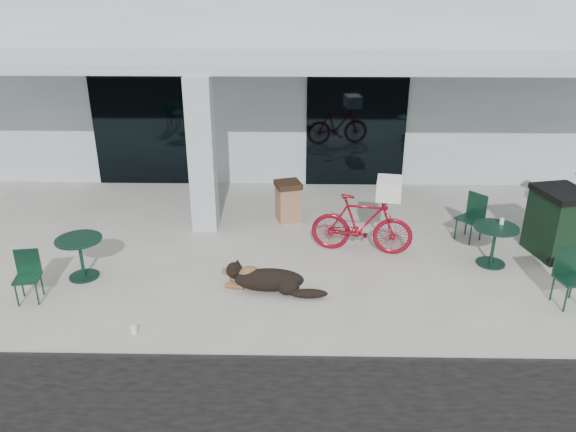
{
  "coord_description": "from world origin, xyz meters",
  "views": [
    {
      "loc": [
        0.42,
        -8.35,
        4.85
      ],
      "look_at": [
        0.24,
        0.59,
        1.0
      ],
      "focal_mm": 35.0,
      "sensor_mm": 36.0,
      "label": 1
    }
  ],
  "objects_px": {
    "cafe_table_near": "(81,258)",
    "trash_receptacle": "(288,201)",
    "bicycle": "(362,224)",
    "wheeled_bin": "(558,223)",
    "dog": "(269,279)",
    "cafe_chair_far_a": "(572,279)",
    "cafe_table_far": "(493,246)",
    "cafe_chair_near": "(27,278)",
    "cafe_chair_far_b": "(470,218)"
  },
  "relations": [
    {
      "from": "cafe_chair_far_a",
      "to": "wheeled_bin",
      "type": "distance_m",
      "value": 1.87
    },
    {
      "from": "cafe_table_far",
      "to": "trash_receptacle",
      "type": "xyz_separation_m",
      "value": [
        -3.73,
        1.92,
        0.06
      ]
    },
    {
      "from": "cafe_chair_far_b",
      "to": "wheeled_bin",
      "type": "distance_m",
      "value": 1.56
    },
    {
      "from": "cafe_table_near",
      "to": "cafe_chair_near",
      "type": "bearing_deg",
      "value": -126.62
    },
    {
      "from": "cafe_table_near",
      "to": "cafe_table_far",
      "type": "distance_m",
      "value": 7.27
    },
    {
      "from": "cafe_chair_near",
      "to": "cafe_table_far",
      "type": "height_order",
      "value": "cafe_chair_near"
    },
    {
      "from": "bicycle",
      "to": "cafe_table_far",
      "type": "distance_m",
      "value": 2.38
    },
    {
      "from": "dog",
      "to": "cafe_chair_near",
      "type": "relative_size",
      "value": 1.59
    },
    {
      "from": "bicycle",
      "to": "wheeled_bin",
      "type": "height_order",
      "value": "wheeled_bin"
    },
    {
      "from": "cafe_table_near",
      "to": "trash_receptacle",
      "type": "xyz_separation_m",
      "value": [
        3.51,
        2.55,
        0.07
      ]
    },
    {
      "from": "cafe_chair_near",
      "to": "cafe_chair_far_a",
      "type": "distance_m",
      "value": 8.61
    },
    {
      "from": "bicycle",
      "to": "cafe_table_far",
      "type": "relative_size",
      "value": 2.39
    },
    {
      "from": "cafe_table_far",
      "to": "cafe_chair_far_a",
      "type": "xyz_separation_m",
      "value": [
        0.78,
        -1.37,
        0.1
      ]
    },
    {
      "from": "dog",
      "to": "cafe_table_far",
      "type": "bearing_deg",
      "value": 26.87
    },
    {
      "from": "dog",
      "to": "wheeled_bin",
      "type": "bearing_deg",
      "value": 27.88
    },
    {
      "from": "trash_receptacle",
      "to": "cafe_table_far",
      "type": "bearing_deg",
      "value": -27.27
    },
    {
      "from": "cafe_chair_near",
      "to": "cafe_chair_far_b",
      "type": "xyz_separation_m",
      "value": [
        7.68,
        2.43,
        0.05
      ]
    },
    {
      "from": "cafe_chair_near",
      "to": "dog",
      "type": "bearing_deg",
      "value": -3.57
    },
    {
      "from": "wheeled_bin",
      "to": "cafe_chair_far_b",
      "type": "bearing_deg",
      "value": 145.07
    },
    {
      "from": "bicycle",
      "to": "trash_receptacle",
      "type": "distance_m",
      "value": 2.04
    },
    {
      "from": "cafe_table_far",
      "to": "cafe_chair_far_b",
      "type": "xyz_separation_m",
      "value": [
        -0.15,
        1.03,
        0.09
      ]
    },
    {
      "from": "cafe_table_near",
      "to": "trash_receptacle",
      "type": "relative_size",
      "value": 0.91
    },
    {
      "from": "cafe_chair_far_b",
      "to": "wheeled_bin",
      "type": "xyz_separation_m",
      "value": [
        1.43,
        -0.6,
        0.18
      ]
    },
    {
      "from": "bicycle",
      "to": "wheeled_bin",
      "type": "bearing_deg",
      "value": -80.6
    },
    {
      "from": "bicycle",
      "to": "cafe_table_far",
      "type": "height_order",
      "value": "bicycle"
    },
    {
      "from": "bicycle",
      "to": "dog",
      "type": "distance_m",
      "value": 2.25
    },
    {
      "from": "bicycle",
      "to": "trash_receptacle",
      "type": "relative_size",
      "value": 2.18
    },
    {
      "from": "cafe_chair_far_b",
      "to": "dog",
      "type": "bearing_deg",
      "value": -101.94
    },
    {
      "from": "cafe_table_near",
      "to": "trash_receptacle",
      "type": "bearing_deg",
      "value": 36.0
    },
    {
      "from": "trash_receptacle",
      "to": "dog",
      "type": "bearing_deg",
      "value": -94.96
    },
    {
      "from": "cafe_chair_near",
      "to": "cafe_chair_far_b",
      "type": "bearing_deg",
      "value": 8.16
    },
    {
      "from": "cafe_table_near",
      "to": "cafe_chair_far_a",
      "type": "relative_size",
      "value": 0.83
    },
    {
      "from": "bicycle",
      "to": "trash_receptacle",
      "type": "bearing_deg",
      "value": 53.7
    },
    {
      "from": "dog",
      "to": "cafe_chair_far_b",
      "type": "relative_size",
      "value": 1.43
    },
    {
      "from": "trash_receptacle",
      "to": "cafe_table_near",
      "type": "bearing_deg",
      "value": -144.0
    },
    {
      "from": "trash_receptacle",
      "to": "wheeled_bin",
      "type": "bearing_deg",
      "value": -16.64
    },
    {
      "from": "cafe_chair_near",
      "to": "cafe_table_far",
      "type": "relative_size",
      "value": 1.06
    },
    {
      "from": "cafe_chair_far_a",
      "to": "cafe_chair_far_b",
      "type": "xyz_separation_m",
      "value": [
        -0.93,
        2.39,
        -0.0
      ]
    },
    {
      "from": "cafe_table_near",
      "to": "trash_receptacle",
      "type": "height_order",
      "value": "trash_receptacle"
    },
    {
      "from": "bicycle",
      "to": "cafe_table_near",
      "type": "height_order",
      "value": "bicycle"
    },
    {
      "from": "cafe_table_far",
      "to": "cafe_chair_far_b",
      "type": "distance_m",
      "value": 1.04
    },
    {
      "from": "cafe_table_far",
      "to": "trash_receptacle",
      "type": "height_order",
      "value": "trash_receptacle"
    },
    {
      "from": "cafe_table_far",
      "to": "cafe_chair_far_a",
      "type": "distance_m",
      "value": 1.58
    },
    {
      "from": "cafe_chair_near",
      "to": "cafe_chair_far_b",
      "type": "height_order",
      "value": "cafe_chair_far_b"
    },
    {
      "from": "bicycle",
      "to": "cafe_chair_far_a",
      "type": "height_order",
      "value": "bicycle"
    },
    {
      "from": "bicycle",
      "to": "cafe_chair_far_a",
      "type": "relative_size",
      "value": 2.01
    },
    {
      "from": "cafe_chair_far_b",
      "to": "wheeled_bin",
      "type": "height_order",
      "value": "wheeled_bin"
    },
    {
      "from": "cafe_table_far",
      "to": "dog",
      "type": "bearing_deg",
      "value": -165.73
    },
    {
      "from": "dog",
      "to": "cafe_table_near",
      "type": "xyz_separation_m",
      "value": [
        -3.26,
        0.39,
        0.15
      ]
    },
    {
      "from": "dog",
      "to": "cafe_chair_far_a",
      "type": "xyz_separation_m",
      "value": [
        4.77,
        -0.35,
        0.25
      ]
    }
  ]
}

